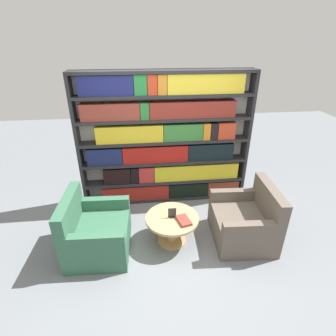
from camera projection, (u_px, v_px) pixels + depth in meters
name	position (u px, v px, depth m)	size (l,w,h in m)	color
ground_plane	(175.00, 247.00, 3.83)	(14.00, 14.00, 0.00)	slate
bookshelf	(165.00, 141.00, 4.50)	(2.92, 0.30, 2.30)	silver
armchair_left	(95.00, 233.00, 3.66)	(0.87, 0.97, 0.87)	#336047
armchair_right	(245.00, 222.00, 3.88)	(0.89, 0.98, 0.87)	brown
coffee_table	(172.00, 224.00, 3.81)	(0.77, 0.77, 0.44)	tan
table_sign	(172.00, 213.00, 3.72)	(0.12, 0.06, 0.15)	black
stray_book	(184.00, 220.00, 3.65)	(0.21, 0.28, 0.04)	brown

